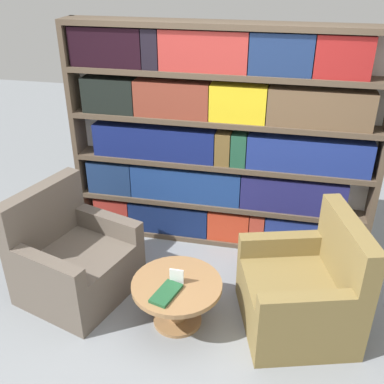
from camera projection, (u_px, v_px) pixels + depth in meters
ground_plane at (188, 336)px, 3.55m from camera, size 14.00×14.00×0.00m
bookshelf at (219, 143)px, 4.28m from camera, size 2.94×0.30×2.17m
armchair_left at (73, 261)px, 3.90m from camera, size 1.03×1.07×0.96m
armchair_right at (303, 293)px, 3.53m from camera, size 1.03×1.06×0.96m
coffee_table at (177, 294)px, 3.57m from camera, size 0.72×0.72×0.40m
table_sign at (177, 278)px, 3.49m from camera, size 0.11×0.06×0.13m
stray_book at (166, 294)px, 3.38m from camera, size 0.21×0.31×0.03m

